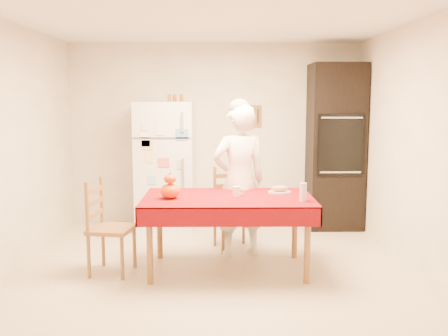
{
  "coord_description": "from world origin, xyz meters",
  "views": [
    {
      "loc": [
        0.07,
        -4.73,
        1.74
      ],
      "look_at": [
        0.12,
        0.2,
        1.05
      ],
      "focal_mm": 40.0,
      "sensor_mm": 36.0,
      "label": 1
    }
  ],
  "objects_px": {
    "wine_glass": "(303,192)",
    "seated_woman": "(239,181)",
    "chair_far": "(232,205)",
    "refrigerator": "(165,166)",
    "coffee_mug": "(237,191)",
    "bread_plate": "(279,192)",
    "chair_left": "(105,223)",
    "pumpkin_lower": "(170,191)",
    "dining_table": "(228,203)",
    "oven_cabinet": "(335,147)"
  },
  "relations": [
    {
      "from": "oven_cabinet",
      "to": "pumpkin_lower",
      "type": "bearing_deg",
      "value": -138.28
    },
    {
      "from": "refrigerator",
      "to": "oven_cabinet",
      "type": "distance_m",
      "value": 2.29
    },
    {
      "from": "chair_far",
      "to": "chair_left",
      "type": "height_order",
      "value": "same"
    },
    {
      "from": "oven_cabinet",
      "to": "coffee_mug",
      "type": "relative_size",
      "value": 22.0
    },
    {
      "from": "dining_table",
      "to": "chair_far",
      "type": "distance_m",
      "value": 0.8
    },
    {
      "from": "pumpkin_lower",
      "to": "coffee_mug",
      "type": "bearing_deg",
      "value": 9.78
    },
    {
      "from": "chair_left",
      "to": "pumpkin_lower",
      "type": "height_order",
      "value": "chair_left"
    },
    {
      "from": "refrigerator",
      "to": "wine_glass",
      "type": "height_order",
      "value": "refrigerator"
    },
    {
      "from": "coffee_mug",
      "to": "pumpkin_lower",
      "type": "xyz_separation_m",
      "value": [
        -0.66,
        -0.11,
        0.02
      ]
    },
    {
      "from": "refrigerator",
      "to": "chair_far",
      "type": "bearing_deg",
      "value": -46.31
    },
    {
      "from": "chair_left",
      "to": "coffee_mug",
      "type": "relative_size",
      "value": 9.5
    },
    {
      "from": "refrigerator",
      "to": "bread_plate",
      "type": "bearing_deg",
      "value": -48.01
    },
    {
      "from": "bread_plate",
      "to": "seated_woman",
      "type": "bearing_deg",
      "value": 142.75
    },
    {
      "from": "oven_cabinet",
      "to": "chair_far",
      "type": "height_order",
      "value": "oven_cabinet"
    },
    {
      "from": "seated_woman",
      "to": "pumpkin_lower",
      "type": "relative_size",
      "value": 8.47
    },
    {
      "from": "refrigerator",
      "to": "pumpkin_lower",
      "type": "height_order",
      "value": "refrigerator"
    },
    {
      "from": "wine_glass",
      "to": "seated_woman",
      "type": "bearing_deg",
      "value": 129.23
    },
    {
      "from": "seated_woman",
      "to": "bread_plate",
      "type": "bearing_deg",
      "value": 126.16
    },
    {
      "from": "refrigerator",
      "to": "dining_table",
      "type": "xyz_separation_m",
      "value": [
        0.81,
        -1.69,
        -0.16
      ]
    },
    {
      "from": "refrigerator",
      "to": "wine_glass",
      "type": "xyz_separation_m",
      "value": [
        1.53,
        -1.91,
        -0.0
      ]
    },
    {
      "from": "chair_left",
      "to": "seated_woman",
      "type": "height_order",
      "value": "seated_woman"
    },
    {
      "from": "pumpkin_lower",
      "to": "bread_plate",
      "type": "distance_m",
      "value": 1.15
    },
    {
      "from": "dining_table",
      "to": "chair_far",
      "type": "xyz_separation_m",
      "value": [
        0.06,
        0.78,
        -0.18
      ]
    },
    {
      "from": "oven_cabinet",
      "to": "seated_woman",
      "type": "distance_m",
      "value": 1.84
    },
    {
      "from": "dining_table",
      "to": "wine_glass",
      "type": "height_order",
      "value": "wine_glass"
    },
    {
      "from": "seated_woman",
      "to": "wine_glass",
      "type": "xyz_separation_m",
      "value": [
        0.59,
        -0.72,
        0.01
      ]
    },
    {
      "from": "coffee_mug",
      "to": "wine_glass",
      "type": "xyz_separation_m",
      "value": [
        0.63,
        -0.25,
        0.04
      ]
    },
    {
      "from": "refrigerator",
      "to": "bread_plate",
      "type": "relative_size",
      "value": 7.08
    },
    {
      "from": "pumpkin_lower",
      "to": "wine_glass",
      "type": "distance_m",
      "value": 1.3
    },
    {
      "from": "refrigerator",
      "to": "chair_far",
      "type": "distance_m",
      "value": 1.31
    },
    {
      "from": "bread_plate",
      "to": "coffee_mug",
      "type": "bearing_deg",
      "value": -160.35
    },
    {
      "from": "dining_table",
      "to": "bread_plate",
      "type": "height_order",
      "value": "bread_plate"
    },
    {
      "from": "refrigerator",
      "to": "pumpkin_lower",
      "type": "xyz_separation_m",
      "value": [
        0.24,
        -1.77,
        -0.01
      ]
    },
    {
      "from": "refrigerator",
      "to": "coffee_mug",
      "type": "distance_m",
      "value": 1.89
    },
    {
      "from": "pumpkin_lower",
      "to": "bread_plate",
      "type": "xyz_separation_m",
      "value": [
        1.11,
        0.28,
        -0.07
      ]
    },
    {
      "from": "oven_cabinet",
      "to": "chair_left",
      "type": "bearing_deg",
      "value": -146.19
    },
    {
      "from": "dining_table",
      "to": "chair_far",
      "type": "bearing_deg",
      "value": 85.44
    },
    {
      "from": "chair_far",
      "to": "bread_plate",
      "type": "xyz_separation_m",
      "value": [
        0.48,
        -0.59,
        0.26
      ]
    },
    {
      "from": "chair_far",
      "to": "wine_glass",
      "type": "distance_m",
      "value": 1.24
    },
    {
      "from": "seated_woman",
      "to": "wine_glass",
      "type": "relative_size",
      "value": 9.55
    },
    {
      "from": "dining_table",
      "to": "bread_plate",
      "type": "bearing_deg",
      "value": 19.54
    },
    {
      "from": "chair_far",
      "to": "wine_glass",
      "type": "relative_size",
      "value": 5.4
    },
    {
      "from": "oven_cabinet",
      "to": "seated_woman",
      "type": "bearing_deg",
      "value": -137.35
    },
    {
      "from": "wine_glass",
      "to": "chair_left",
      "type": "bearing_deg",
      "value": 175.62
    },
    {
      "from": "refrigerator",
      "to": "seated_woman",
      "type": "relative_size",
      "value": 1.01
    },
    {
      "from": "wine_glass",
      "to": "pumpkin_lower",
      "type": "bearing_deg",
      "value": 174.11
    },
    {
      "from": "refrigerator",
      "to": "wine_glass",
      "type": "bearing_deg",
      "value": -51.31
    },
    {
      "from": "wine_glass",
      "to": "chair_far",
      "type": "bearing_deg",
      "value": 123.41
    },
    {
      "from": "dining_table",
      "to": "refrigerator",
      "type": "bearing_deg",
      "value": 115.53
    },
    {
      "from": "oven_cabinet",
      "to": "chair_far",
      "type": "distance_m",
      "value": 1.8
    }
  ]
}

